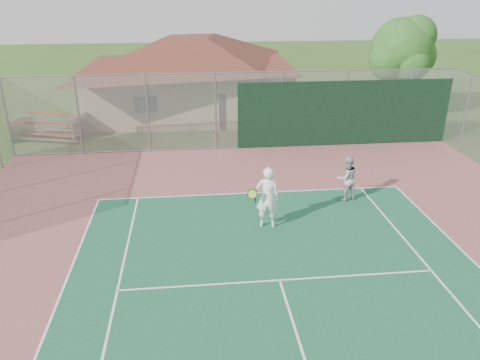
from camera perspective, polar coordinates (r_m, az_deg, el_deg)
The scene contains 6 objects.
back_fence at distance 21.65m, azimuth 5.33°, elevation 8.23°, with size 20.08×0.11×3.53m.
clubhouse at distance 27.59m, azimuth -6.16°, elevation 13.43°, with size 12.31×8.43×5.21m.
bleachers at distance 24.95m, azimuth -21.98°, elevation 6.06°, with size 3.44×2.53×1.12m.
tree at distance 27.82m, azimuth 19.25°, elevation 14.56°, with size 4.00×3.79×5.58m.
player_white_front at distance 14.44m, azimuth 3.37°, elevation -2.17°, with size 1.09×0.71×1.99m.
player_grey_back at distance 16.73m, azimuth 12.86°, elevation 0.15°, with size 0.91×0.79×1.61m.
Camera 1 is at (-2.10, -3.55, 7.10)m, focal length 35.00 mm.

